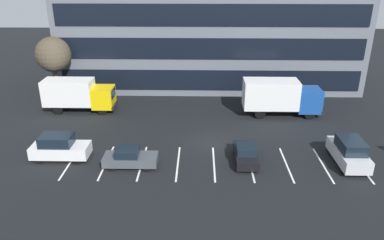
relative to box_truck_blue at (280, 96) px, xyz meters
The scene contains 9 objects.
ground_plane 9.64m from the box_truck_blue, 137.27° to the right, with size 120.00×120.00×0.00m, color black.
lot_markings 12.50m from the box_truck_blue, 124.13° to the right, with size 22.54×5.40×0.01m.
box_truck_blue is the anchor object (origin of this frame).
box_truck_yellow 20.65m from the box_truck_blue, behind, with size 7.24×2.40×3.36m.
sedan_black 10.86m from the box_truck_blue, 114.48° to the right, with size 1.67×4.00×1.43m.
sedan_charcoal 17.14m from the box_truck_blue, 141.28° to the right, with size 4.08×1.71×1.46m.
suv_silver 10.57m from the box_truck_blue, 71.13° to the right, with size 1.97×4.64×2.10m.
suv_white 21.37m from the box_truck_blue, 153.19° to the right, with size 4.48×1.90×2.03m.
bare_tree 24.44m from the box_truck_blue, behind, with size 3.78×3.78×7.08m.
Camera 1 is at (-1.14, -29.22, 14.45)m, focal length 35.03 mm.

